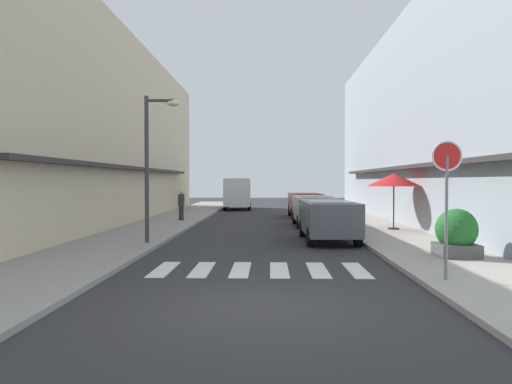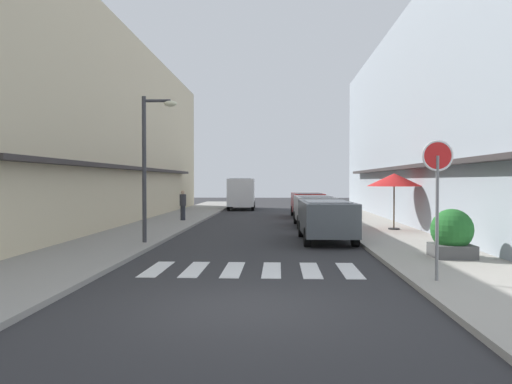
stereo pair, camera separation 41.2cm
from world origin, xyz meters
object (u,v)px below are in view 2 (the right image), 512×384
at_px(delivery_van, 242,191).
at_px(planter_corner, 452,234).
at_px(street_lamp, 150,152).
at_px(pedestrian_walking_near, 183,205).
at_px(parked_car_far, 307,202).
at_px(parked_car_near, 326,216).
at_px(cafe_umbrella, 394,180).
at_px(round_street_sign, 437,173).
at_px(parked_car_mid, 314,207).

xyz_separation_m(delivery_van, planter_corner, (7.55, -24.77, -0.66)).
relative_size(street_lamp, pedestrian_walking_near, 3.12).
xyz_separation_m(parked_car_far, planter_corner, (2.98, -16.33, -0.17)).
distance_m(parked_car_near, cafe_umbrella, 4.91).
relative_size(delivery_van, round_street_sign, 1.87).
height_order(parked_car_mid, delivery_van, delivery_van).
xyz_separation_m(parked_car_near, cafe_umbrella, (3.21, 3.48, 1.31)).
relative_size(delivery_van, cafe_umbrella, 2.28).
height_order(parked_car_near, round_street_sign, round_street_sign).
xyz_separation_m(delivery_van, pedestrian_walking_near, (-2.20, -12.32, -0.46)).
relative_size(street_lamp, planter_corner, 3.73).
relative_size(delivery_van, pedestrian_walking_near, 3.47).
distance_m(parked_car_near, street_lamp, 6.60).
relative_size(parked_car_near, parked_car_far, 1.07).
height_order(parked_car_far, pedestrian_walking_near, pedestrian_walking_near).
distance_m(parked_car_far, cafe_umbrella, 9.17).
bearing_deg(street_lamp, parked_car_far, 65.76).
distance_m(parked_car_near, pedestrian_walking_near, 10.54).
bearing_deg(round_street_sign, parked_car_far, 94.61).
bearing_deg(parked_car_near, delivery_van, 102.61).
bearing_deg(parked_car_mid, street_lamp, -129.05).
height_order(parked_car_mid, planter_corner, parked_car_mid).
relative_size(parked_car_mid, delivery_van, 0.76).
relative_size(delivery_van, planter_corner, 4.14).
bearing_deg(cafe_umbrella, parked_car_near, -132.70).
xyz_separation_m(parked_car_mid, planter_corner, (2.98, -10.37, -0.17)).
bearing_deg(parked_car_mid, parked_car_near, -90.00).
xyz_separation_m(street_lamp, cafe_umbrella, (9.25, 4.92, -0.93)).
xyz_separation_m(delivery_van, round_street_sign, (6.14, -28.00, 0.95)).
height_order(parked_car_near, cafe_umbrella, cafe_umbrella).
height_order(parked_car_near, delivery_van, delivery_van).
height_order(parked_car_mid, pedestrian_walking_near, pedestrian_walking_near).
distance_m(parked_car_mid, round_street_sign, 13.76).
distance_m(delivery_van, street_lamp, 21.97).
xyz_separation_m(street_lamp, pedestrian_walking_near, (-0.73, 9.53, -2.21)).
bearing_deg(cafe_umbrella, delivery_van, 114.66).
bearing_deg(delivery_van, pedestrian_walking_near, -100.12).
distance_m(parked_car_mid, delivery_van, 15.12).
height_order(cafe_umbrella, planter_corner, cafe_umbrella).
bearing_deg(parked_car_mid, pedestrian_walking_near, 162.88).
relative_size(parked_car_far, delivery_van, 0.77).
distance_m(round_street_sign, pedestrian_walking_near, 17.81).
relative_size(parked_car_near, delivery_van, 0.82).
distance_m(parked_car_near, delivery_van, 20.92).
distance_m(delivery_van, round_street_sign, 28.68).
bearing_deg(planter_corner, parked_car_near, 124.34).
xyz_separation_m(delivery_van, street_lamp, (-1.47, -21.85, 1.75)).
distance_m(street_lamp, cafe_umbrella, 10.51).
bearing_deg(cafe_umbrella, pedestrian_walking_near, 155.21).
distance_m(round_street_sign, street_lamp, 9.82).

